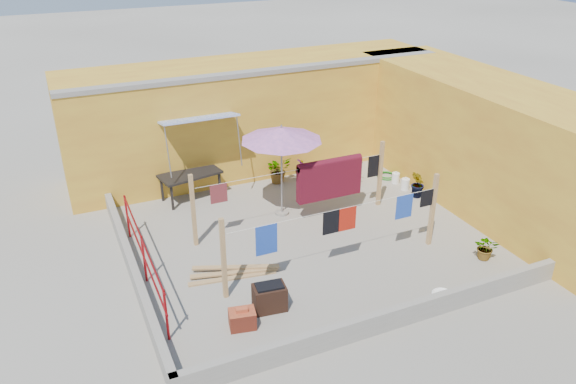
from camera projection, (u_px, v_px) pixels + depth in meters
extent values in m
plane|color=#9E998E|center=(307.00, 238.00, 13.43)|extent=(80.00, 80.00, 0.00)
cube|color=gold|center=(254.00, 115.00, 16.76)|extent=(11.00, 2.40, 3.20)
cube|color=gray|center=(266.00, 71.00, 15.22)|extent=(11.00, 0.35, 0.12)
cube|color=#2D51B2|center=(199.00, 119.00, 14.43)|extent=(2.00, 0.79, 0.22)
cylinder|color=gray|center=(168.00, 153.00, 14.07)|extent=(0.03, 0.30, 1.28)
cylinder|color=gray|center=(239.00, 142.00, 14.76)|extent=(0.03, 0.30, 1.28)
cube|color=gold|center=(487.00, 144.00, 14.63)|extent=(2.40, 9.00, 3.20)
cube|color=gray|center=(391.00, 318.00, 10.40)|extent=(8.30, 0.16, 0.44)
cube|color=gray|center=(133.00, 270.00, 11.84)|extent=(0.16, 7.30, 0.44)
cylinder|color=maroon|center=(166.00, 315.00, 9.97)|extent=(0.05, 0.05, 1.10)
cylinder|color=maroon|center=(144.00, 259.00, 11.61)|extent=(0.05, 0.05, 1.10)
cylinder|color=maroon|center=(127.00, 217.00, 13.25)|extent=(0.05, 0.05, 1.10)
cylinder|color=maroon|center=(141.00, 238.00, 11.39)|extent=(0.04, 4.20, 0.04)
cylinder|color=maroon|center=(144.00, 257.00, 11.59)|extent=(0.04, 4.20, 0.04)
cube|color=tan|center=(224.00, 259.00, 10.97)|extent=(0.09, 0.09, 1.80)
cube|color=tan|center=(432.00, 210.00, 12.80)|extent=(0.09, 0.09, 1.80)
cube|color=tan|center=(380.00, 174.00, 14.60)|extent=(0.09, 0.09, 1.80)
cube|color=tan|center=(193.00, 211.00, 12.77)|extent=(0.09, 0.09, 1.80)
cylinder|color=silver|center=(337.00, 210.00, 11.64)|extent=(5.00, 0.01, 0.01)
cylinder|color=silver|center=(293.00, 170.00, 13.45)|extent=(5.00, 0.01, 0.01)
cube|color=#4B0C1A|center=(329.00, 180.00, 14.00)|extent=(1.73, 0.22, 0.97)
cube|color=black|center=(373.00, 166.00, 14.41)|extent=(0.31, 0.02, 0.59)
cube|color=maroon|center=(219.00, 193.00, 12.86)|extent=(0.40, 0.02, 0.47)
cube|color=#1E41A7|center=(266.00, 240.00, 11.21)|extent=(0.46, 0.02, 0.67)
cube|color=black|center=(331.00, 222.00, 11.71)|extent=(0.37, 0.02, 0.54)
cube|color=#A81A0D|center=(347.00, 219.00, 11.86)|extent=(0.40, 0.02, 0.54)
cube|color=#1E41A7|center=(404.00, 206.00, 12.39)|extent=(0.42, 0.02, 0.58)
cube|color=black|center=(427.00, 198.00, 12.58)|extent=(0.33, 0.02, 0.41)
cylinder|color=gray|center=(282.00, 212.00, 14.53)|extent=(0.36, 0.36, 0.06)
cylinder|color=gray|center=(282.00, 173.00, 14.04)|extent=(0.04, 0.04, 2.31)
cone|color=#D673BB|center=(281.00, 134.00, 13.58)|extent=(2.44, 2.44, 0.32)
cylinder|color=gray|center=(281.00, 127.00, 13.50)|extent=(0.04, 0.04, 0.10)
cube|color=black|center=(190.00, 174.00, 15.02)|extent=(1.73, 1.10, 0.06)
cube|color=black|center=(172.00, 198.00, 14.58)|extent=(0.06, 0.06, 0.70)
cube|color=black|center=(162.00, 189.00, 15.05)|extent=(0.06, 0.06, 0.70)
cube|color=black|center=(220.00, 184.00, 15.31)|extent=(0.06, 0.06, 0.70)
cube|color=black|center=(208.00, 176.00, 15.78)|extent=(0.06, 0.06, 0.70)
cube|color=#A93A27|center=(242.00, 319.00, 10.45)|extent=(0.55, 0.44, 0.36)
cube|color=#B3482A|center=(242.00, 310.00, 10.35)|extent=(0.24, 0.15, 0.07)
cube|color=tan|center=(233.00, 278.00, 11.91)|extent=(1.88, 0.41, 0.04)
cube|color=tan|center=(234.00, 272.00, 12.02)|extent=(1.86, 0.57, 0.04)
cube|color=tan|center=(236.00, 267.00, 12.13)|extent=(1.80, 0.81, 0.04)
cube|color=black|center=(270.00, 298.00, 10.90)|extent=(0.68, 0.49, 0.52)
cube|color=black|center=(269.00, 286.00, 10.77)|extent=(0.56, 0.38, 0.04)
cylinder|color=white|center=(443.00, 295.00, 11.35)|extent=(0.42, 0.42, 0.05)
torus|color=white|center=(443.00, 294.00, 11.34)|extent=(0.45, 0.45, 0.05)
cylinder|color=white|center=(396.00, 178.00, 16.16)|extent=(0.22, 0.22, 0.30)
cylinder|color=white|center=(396.00, 173.00, 16.09)|extent=(0.06, 0.06, 0.05)
cylinder|color=white|center=(405.00, 184.00, 15.77)|extent=(0.24, 0.24, 0.32)
cylinder|color=white|center=(406.00, 178.00, 15.69)|extent=(0.06, 0.06, 0.05)
torus|color=#1D7319|center=(387.00, 176.00, 16.59)|extent=(0.57, 0.57, 0.04)
torus|color=#1D7319|center=(387.00, 175.00, 16.57)|extent=(0.48, 0.48, 0.04)
imported|color=#275D1A|center=(278.00, 170.00, 16.11)|extent=(0.78, 0.70, 0.78)
imported|color=#275D1A|center=(301.00, 169.00, 16.42)|extent=(0.40, 0.40, 0.58)
imported|color=#275D1A|center=(355.00, 170.00, 16.06)|extent=(0.49, 0.44, 0.78)
imported|color=#275D1A|center=(418.00, 184.00, 15.20)|extent=(0.49, 0.54, 0.80)
imported|color=#275D1A|center=(486.00, 248.00, 12.49)|extent=(0.69, 0.69, 0.58)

